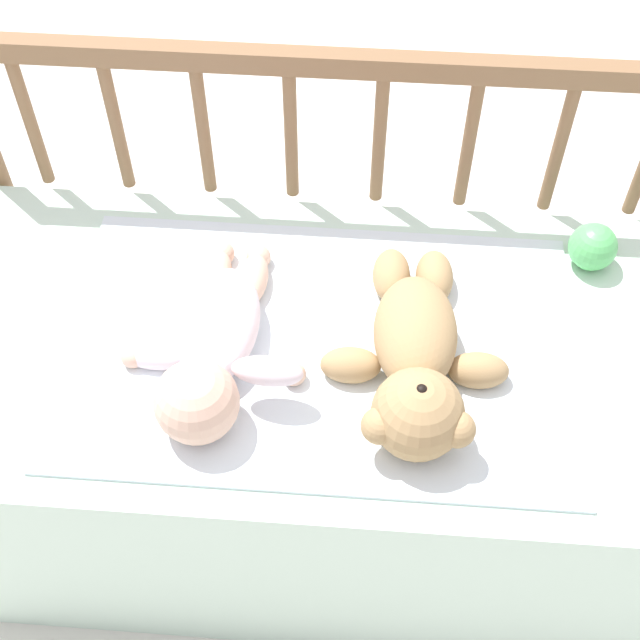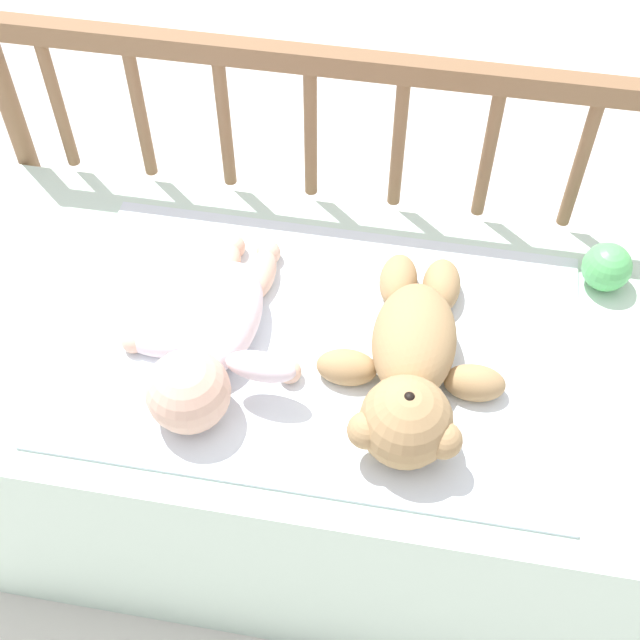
{
  "view_description": "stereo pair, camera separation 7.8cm",
  "coord_description": "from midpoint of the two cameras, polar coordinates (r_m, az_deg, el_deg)",
  "views": [
    {
      "loc": [
        0.06,
        -0.81,
        1.59
      ],
      "look_at": [
        0.0,
        -0.0,
        0.55
      ],
      "focal_mm": 50.0,
      "sensor_mm": 36.0,
      "label": 1
    },
    {
      "loc": [
        0.14,
        -0.8,
        1.59
      ],
      "look_at": [
        0.0,
        -0.0,
        0.55
      ],
      "focal_mm": 50.0,
      "sensor_mm": 36.0,
      "label": 2
    }
  ],
  "objects": [
    {
      "name": "toy_ball",
      "position": [
        1.49,
        19.33,
        3.17
      ],
      "size": [
        0.08,
        0.08,
        0.08
      ],
      "color": "#59BF66",
      "rests_on": "crib_mattress"
    },
    {
      "name": "blanket",
      "position": [
        1.36,
        1.58,
        -1.78
      ],
      "size": [
        0.78,
        0.49,
        0.01
      ],
      "color": "white",
      "rests_on": "crib_mattress"
    },
    {
      "name": "crib_rail",
      "position": [
        1.53,
        3.63,
        9.73
      ],
      "size": [
        1.24,
        0.04,
        0.78
      ],
      "color": "brown",
      "rests_on": "ground_plane"
    },
    {
      "name": "teddy_bear",
      "position": [
        1.28,
        7.62,
        -3.12
      ],
      "size": [
        0.28,
        0.39,
        0.13
      ],
      "color": "tan",
      "rests_on": "crib_mattress"
    },
    {
      "name": "crib_mattress",
      "position": [
        1.57,
        1.46,
        -6.85
      ],
      "size": [
        1.24,
        0.6,
        0.49
      ],
      "color": "silver",
      "rests_on": "ground_plane"
    },
    {
      "name": "baby",
      "position": [
        1.32,
        -5.25,
        -1.25
      ],
      "size": [
        0.28,
        0.39,
        0.12
      ],
      "color": "white",
      "rests_on": "crib_mattress"
    },
    {
      "name": "ground_plane",
      "position": [
        1.78,
        1.3,
        -10.93
      ],
      "size": [
        12.0,
        12.0,
        0.0
      ],
      "primitive_type": "plane",
      "color": "silver"
    }
  ]
}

